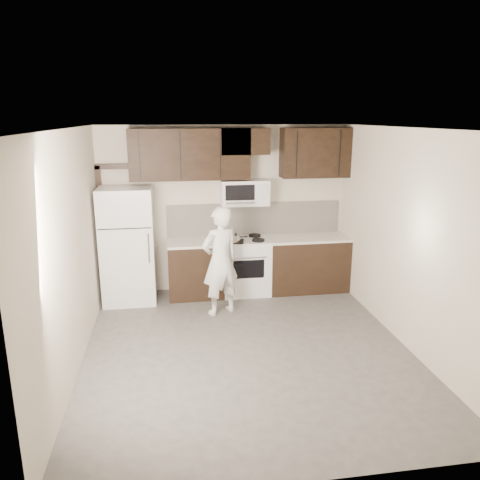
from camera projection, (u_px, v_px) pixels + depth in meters
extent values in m
plane|color=#4C4947|center=(247.00, 349.00, 5.87)|extent=(4.50, 4.50, 0.00)
plane|color=beige|center=(224.00, 209.00, 7.67)|extent=(4.00, 0.00, 4.00)
plane|color=white|center=(248.00, 128.00, 5.17)|extent=(4.50, 4.50, 0.00)
cube|color=black|center=(196.00, 270.00, 7.53)|extent=(0.87, 0.62, 0.87)
cube|color=black|center=(307.00, 264.00, 7.81)|extent=(1.32, 0.62, 0.87)
cube|color=silver|center=(195.00, 242.00, 7.41)|extent=(0.87, 0.64, 0.04)
cube|color=silver|center=(308.00, 238.00, 7.69)|extent=(1.32, 0.64, 0.04)
cube|color=white|center=(245.00, 267.00, 7.65)|extent=(0.76, 0.62, 0.89)
cube|color=white|center=(245.00, 240.00, 7.53)|extent=(0.76, 0.62, 0.02)
cube|color=black|center=(249.00, 269.00, 7.34)|extent=(0.50, 0.01, 0.30)
cylinder|color=silver|center=(249.00, 258.00, 7.26)|extent=(0.55, 0.02, 0.02)
cylinder|color=black|center=(236.00, 241.00, 7.36)|extent=(0.20, 0.20, 0.03)
cylinder|color=black|center=(258.00, 240.00, 7.41)|extent=(0.20, 0.20, 0.03)
cylinder|color=black|center=(233.00, 236.00, 7.64)|extent=(0.20, 0.20, 0.03)
cylinder|color=black|center=(255.00, 236.00, 7.70)|extent=(0.20, 0.20, 0.03)
cube|color=silver|center=(254.00, 218.00, 7.77)|extent=(2.90, 0.02, 0.54)
cube|color=black|center=(190.00, 154.00, 7.18)|extent=(1.85, 0.35, 0.78)
cube|color=black|center=(315.00, 153.00, 7.48)|extent=(1.10, 0.35, 0.78)
cube|color=black|center=(244.00, 141.00, 7.26)|extent=(0.76, 0.35, 0.40)
cube|color=white|center=(244.00, 192.00, 7.45)|extent=(0.76, 0.38, 0.40)
cube|color=black|center=(240.00, 193.00, 7.24)|extent=(0.46, 0.01, 0.24)
cube|color=silver|center=(263.00, 192.00, 7.30)|extent=(0.18, 0.01, 0.24)
cylinder|color=silver|center=(240.00, 203.00, 7.26)|extent=(0.46, 0.02, 0.02)
cube|color=white|center=(128.00, 245.00, 7.21)|extent=(0.80, 0.72, 1.80)
cube|color=black|center=(125.00, 229.00, 6.77)|extent=(0.77, 0.01, 0.02)
cylinder|color=silver|center=(149.00, 248.00, 6.87)|extent=(0.03, 0.03, 0.45)
cube|color=black|center=(102.00, 232.00, 7.42)|extent=(0.08, 0.08, 2.10)
cube|color=black|center=(111.00, 166.00, 7.18)|extent=(0.50, 0.08, 0.08)
cylinder|color=silver|center=(236.00, 238.00, 7.34)|extent=(0.15, 0.15, 0.12)
sphere|color=black|center=(236.00, 234.00, 7.33)|extent=(0.03, 0.03, 0.03)
cylinder|color=black|center=(243.00, 237.00, 7.37)|extent=(0.15, 0.03, 0.02)
cube|color=black|center=(232.00, 241.00, 7.36)|extent=(0.42, 0.35, 0.02)
cylinder|color=tan|center=(232.00, 240.00, 7.35)|extent=(0.30, 0.30, 0.02)
imported|color=white|center=(220.00, 261.00, 6.75)|extent=(0.69, 0.59, 1.61)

